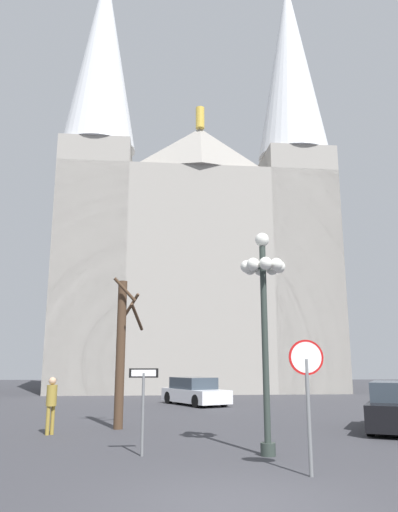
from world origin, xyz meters
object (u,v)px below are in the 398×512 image
Objects in this scene: street_lamp at (264,297)px; parked_car_near_white at (195,392)px; pedestrian_walking at (51,400)px; cathedral at (195,245)px; one_way_arrow_sign at (143,399)px; bare_tree at (121,349)px; stop_sign at (307,380)px.

parked_car_near_white is at bearing 95.20° from street_lamp.
parked_car_near_white is at bearing 66.52° from pedestrian_walking.
one_way_arrow_sign is (-2.04, -28.17, -10.74)m from cathedral.
pedestrian_walking is (-6.13, 3.73, -2.75)m from street_lamp.
bare_tree is 2.84m from pedestrian_walking.
bare_tree is at bearing 129.62° from street_lamp.
cathedral is 7.88× the size of parked_car_near_white.
one_way_arrow_sign is at bearing 178.50° from street_lamp.
stop_sign is 0.55× the size of parked_car_near_white.
pedestrian_walking is (-6.58, 5.93, -0.77)m from stop_sign.
stop_sign is 1.52× the size of pedestrian_walking.
stop_sign is 8.90m from pedestrian_walking.
street_lamp is at bearing -84.80° from parked_car_near_white.
stop_sign is at bearing -87.33° from cathedral.
bare_tree is at bearing 33.30° from pedestrian_walking.
cathedral is at bearing 92.67° from stop_sign.
stop_sign is at bearing -83.94° from parked_car_near_white.
stop_sign is 17.08m from parked_car_near_white.
stop_sign reaches higher than one_way_arrow_sign.
stop_sign is 1.29× the size of one_way_arrow_sign.
bare_tree is at bearing -106.16° from parked_car_near_white.
stop_sign is 8.61m from bare_tree.
cathedral is at bearing 85.85° from one_way_arrow_sign.
stop_sign is 4.18m from one_way_arrow_sign.
pedestrian_walking is (-3.12, 3.65, -0.27)m from one_way_arrow_sign.
bare_tree is (-3.20, -23.22, -9.42)m from cathedral.
parked_car_near_white is at bearing -91.62° from cathedral.
cathedral reaches higher than bare_tree.
street_lamp is at bearing -31.33° from pedestrian_walking.
stop_sign reaches higher than parked_car_near_white.
bare_tree reaches higher than stop_sign.
stop_sign is 0.52× the size of bare_tree.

